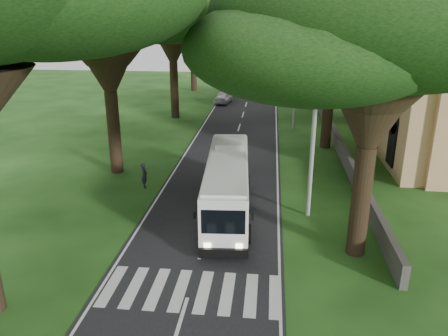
% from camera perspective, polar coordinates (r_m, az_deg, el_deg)
% --- Properties ---
extents(ground, '(140.00, 140.00, 0.00)m').
position_cam_1_polar(ground, '(20.85, -3.50, -12.59)').
color(ground, '#193F12').
rests_on(ground, ground).
extents(road, '(8.00, 120.00, 0.04)m').
position_cam_1_polar(road, '(43.91, 1.89, 4.97)').
color(road, black).
rests_on(road, ground).
extents(crosswalk, '(8.00, 3.00, 0.01)m').
position_cam_1_polar(crosswalk, '(19.21, -4.51, -15.73)').
color(crosswalk, silver).
rests_on(crosswalk, ground).
extents(property_wall, '(0.35, 50.00, 1.20)m').
position_cam_1_polar(property_wall, '(43.09, 13.86, 4.93)').
color(property_wall, '#383533').
rests_on(property_wall, ground).
extents(church, '(14.00, 24.00, 11.60)m').
position_cam_1_polar(church, '(42.07, 26.95, 9.06)').
color(church, '#E3A26E').
rests_on(church, ground).
extents(pole_near, '(1.60, 0.24, 8.00)m').
position_cam_1_polar(pole_near, '(24.49, 11.49, 2.80)').
color(pole_near, gray).
rests_on(pole_near, ground).
extents(pole_mid, '(1.60, 0.24, 8.00)m').
position_cam_1_polar(pole_mid, '(43.99, 9.33, 10.31)').
color(pole_mid, gray).
rests_on(pole_mid, ground).
extents(pole_far, '(1.60, 0.24, 8.00)m').
position_cam_1_polar(pole_far, '(63.79, 8.48, 13.18)').
color(pole_far, gray).
rests_on(pole_far, ground).
extents(tree_l_far, '(15.98, 15.98, 16.00)m').
position_cam_1_polar(tree_l_far, '(66.41, -4.20, 20.78)').
color(tree_l_far, black).
rests_on(tree_l_far, ground).
extents(tree_r_near, '(14.37, 14.37, 14.01)m').
position_cam_1_polar(tree_r_near, '(19.86, 19.88, 17.81)').
color(tree_r_near, black).
rests_on(tree_r_near, ground).
extents(tree_r_midb, '(12.80, 12.80, 14.73)m').
position_cam_1_polar(tree_r_midb, '(55.55, 11.37, 19.99)').
color(tree_r_midb, black).
rests_on(tree_r_midb, ground).
extents(tree_r_far, '(14.99, 14.99, 15.52)m').
position_cam_1_polar(tree_r_far, '(73.58, 11.03, 20.15)').
color(tree_r_far, black).
rests_on(tree_r_far, ground).
extents(coach_bus, '(3.17, 11.29, 3.29)m').
position_cam_1_polar(coach_bus, '(25.31, 0.45, -2.01)').
color(coach_bus, white).
rests_on(coach_bus, ground).
extents(distant_car_a, '(2.27, 4.62, 1.52)m').
position_cam_1_polar(distant_car_a, '(57.21, -0.09, 9.23)').
color(distant_car_a, '#A9A8AD').
rests_on(distant_car_a, road).
extents(distant_car_b, '(1.43, 3.61, 1.17)m').
position_cam_1_polar(distant_car_b, '(71.49, 1.20, 11.17)').
color(distant_car_b, navy).
rests_on(distant_car_b, road).
extents(distant_car_c, '(3.10, 5.50, 1.51)m').
position_cam_1_polar(distant_car_c, '(83.10, 5.32, 12.40)').
color(distant_car_c, maroon).
rests_on(distant_car_c, road).
extents(pedestrian, '(0.58, 0.73, 1.73)m').
position_cam_1_polar(pedestrian, '(29.58, -10.36, -0.96)').
color(pedestrian, black).
rests_on(pedestrian, ground).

